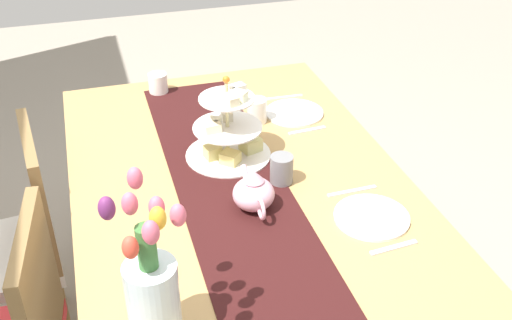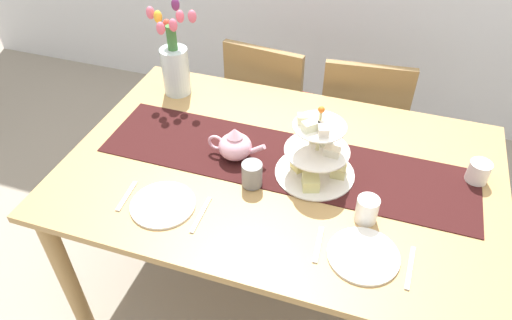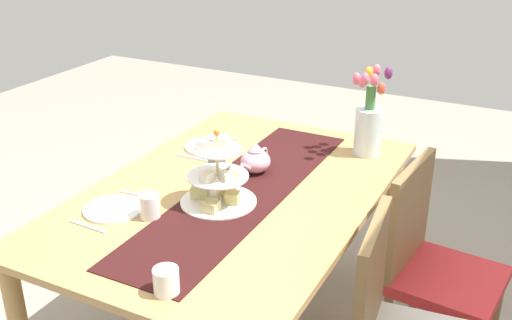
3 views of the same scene
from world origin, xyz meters
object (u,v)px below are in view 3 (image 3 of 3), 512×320
Objects in this scene: fork_left at (224,137)px; knife_left at (192,158)px; fork_right at (137,194)px; knife_right at (88,226)px; teapot at (256,160)px; mug_grey at (217,166)px; tulip_vase at (369,123)px; dinner_plate_left at (209,147)px; cream_jug at (166,281)px; chair_left at (432,261)px; dining_table at (235,211)px; mug_white_text at (150,206)px; tiered_cake_stand at (217,182)px; dinner_plate_right at (114,209)px.

fork_left and knife_left have the same top height.
fork_right and knife_right have the same top height.
mug_grey is (0.11, -0.13, -0.01)m from teapot.
fork_left is at bearing -79.70° from tulip_vase.
knife_right is (0.85, 0.00, -0.00)m from dinner_plate_left.
cream_jug is at bearing 19.91° from mug_grey.
chair_left reaches higher than fork_right.
cream_jug is 0.89× the size of mug_grey.
fork_left reaches higher than dining_table.
teapot is at bearing 162.47° from mug_white_text.
dining_table is at bearing 147.05° from knife_right.
tiered_cake_stand reaches higher than mug_grey.
dining_table is 7.22× the size of dinner_plate_right.
teapot is 1.04× the size of dinner_plate_left.
knife_left is 0.57m from mug_white_text.
tulip_vase reaches higher than teapot.
tiered_cake_stand is (0.41, -0.78, 0.37)m from chair_left.
tiered_cake_stand is 0.32m from teapot.
fork_left is at bearing -153.76° from mug_grey.
chair_left is 1.38m from knife_right.
fork_left and knife_right have the same top height.
mug_grey reaches higher than dinner_plate_left.
tiered_cake_stand reaches higher than teapot.
dining_table is 17.47× the size of mug_grey.
teapot is (-0.19, 0.00, 0.16)m from dining_table.
dining_table is 0.25m from teapot.
teapot is at bearing -170.14° from cream_jug.
tiered_cake_stand is 0.28m from mug_white_text.
tulip_vase is 2.82× the size of fork_left.
tulip_vase is 2.82× the size of fork_right.
dinner_plate_right is at bearing -83.55° from mug_white_text.
fork_left is 0.85m from dinner_plate_right.
knife_left is (-0.20, -0.33, 0.10)m from dining_table.
mug_grey is at bearing 145.73° from fork_right.
tulip_vase is 2.49× the size of knife_right.
chair_left is 0.98m from mug_grey.
mug_grey is at bearing 155.44° from dinner_plate_right.
tiered_cake_stand is 1.32× the size of dinner_plate_left.
cream_jug is 0.69m from fork_right.
cream_jug is 0.89× the size of mug_white_text.
dinner_plate_left is 1.00× the size of dinner_plate_right.
mug_grey reaches higher than fork_left.
cream_jug is at bearing -8.99° from tulip_vase.
dining_table is at bearing 59.25° from knife_left.
fork_left is at bearing -131.86° from teapot.
tiered_cake_stand is at bearing 125.44° from dinner_plate_right.
tiered_cake_stand is 1.79× the size of knife_left.
dinner_plate_left is 2.42× the size of mug_white_text.
chair_left is 3.82× the size of teapot.
dining_table is 7.22× the size of dinner_plate_left.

